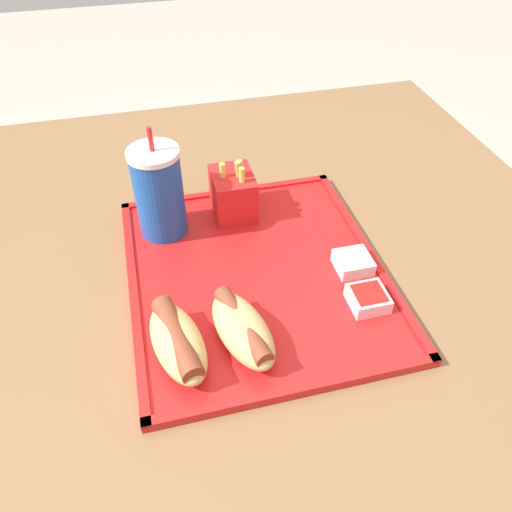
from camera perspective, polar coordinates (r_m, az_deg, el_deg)
The scene contains 9 objects.
ground_plane at distance 1.32m, azimuth -0.09°, elevation -26.01°, with size 8.00×8.00×0.00m, color #ADA393.
dining_table at distance 0.99m, azimuth -0.11°, elevation -18.43°, with size 1.18×1.08×0.72m.
food_tray at distance 0.72m, azimuth 0.00°, elevation -2.04°, with size 0.41×0.36×0.01m.
soda_cup at distance 0.75m, azimuth -11.02°, elevation 7.15°, with size 0.07×0.07×0.18m.
hot_dog_far at distance 0.61m, azimuth -8.95°, elevation -9.60°, with size 0.14×0.08×0.04m.
hot_dog_near at distance 0.61m, azimuth -1.55°, elevation -8.32°, with size 0.14×0.09×0.04m.
fries_carton at distance 0.80m, azimuth -2.61°, elevation 7.20°, with size 0.08×0.06×0.10m.
sauce_cup_mayo at distance 0.72m, azimuth 11.04°, elevation -0.74°, with size 0.05×0.05×0.02m.
sauce_cup_ketchup at distance 0.68m, azimuth 12.68°, elevation -4.74°, with size 0.05×0.05×0.02m.
Camera 1 is at (-0.47, 0.11, 1.23)m, focal length 35.00 mm.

